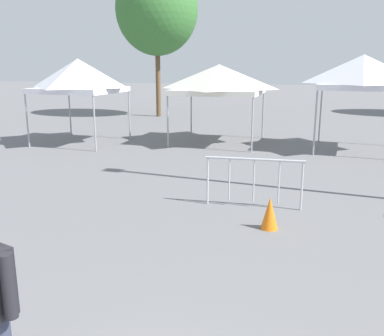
% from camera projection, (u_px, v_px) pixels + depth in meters
% --- Properties ---
extents(canopy_tent_far_right, '(2.98, 2.98, 3.23)m').
position_uv_depth(canopy_tent_far_right, '(78.00, 76.00, 16.19)').
color(canopy_tent_far_right, '#9E9EA3').
rests_on(canopy_tent_far_right, ground).
extents(canopy_tent_right_of_center, '(3.30, 3.30, 3.02)m').
position_uv_depth(canopy_tent_right_of_center, '(219.00, 79.00, 16.26)').
color(canopy_tent_right_of_center, '#9E9EA3').
rests_on(canopy_tent_right_of_center, ground).
extents(canopy_tent_far_left, '(3.05, 3.05, 3.34)m').
position_uv_depth(canopy_tent_far_left, '(363.00, 72.00, 14.66)').
color(canopy_tent_far_left, '#9E9EA3').
rests_on(canopy_tent_far_left, ground).
extents(tree_behind_tents_left, '(4.71, 4.71, 8.71)m').
position_uv_depth(tree_behind_tents_left, '(157.00, 9.00, 24.22)').
color(tree_behind_tents_left, brown).
rests_on(tree_behind_tents_left, ground).
extents(crowd_barrier_near_person, '(2.10, 0.20, 1.08)m').
position_uv_depth(crowd_barrier_near_person, '(254.00, 173.00, 8.99)').
color(crowd_barrier_near_person, '#B7BABF').
rests_on(crowd_barrier_near_person, ground).
extents(traffic_cone_near_barrier, '(0.32, 0.32, 0.61)m').
position_uv_depth(traffic_cone_near_barrier, '(270.00, 213.00, 7.86)').
color(traffic_cone_near_barrier, orange).
rests_on(traffic_cone_near_barrier, ground).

